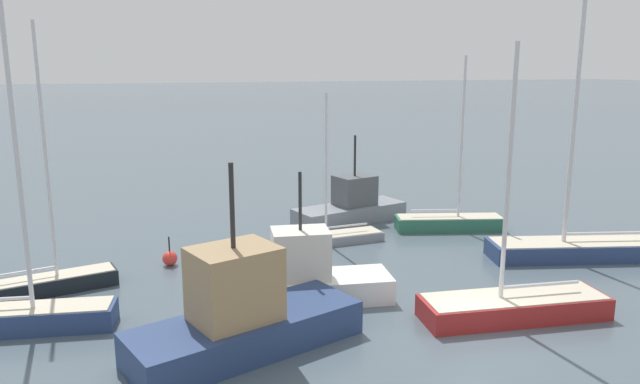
# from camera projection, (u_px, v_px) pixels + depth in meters

# --- Properties ---
(ground_plane) EXTENTS (600.00, 600.00, 0.00)m
(ground_plane) POSITION_uv_depth(u_px,v_px,m) (475.00, 337.00, 17.94)
(ground_plane) COLOR #4C5B66
(sailboat_0) EXTENTS (5.93, 2.39, 11.42)m
(sailboat_0) POSITION_uv_depth(u_px,v_px,m) (18.00, 313.00, 18.27)
(sailboat_0) COLOR navy
(sailboat_0) RESTS_ON ground_plane
(sailboat_1) EXTENTS (7.68, 3.92, 13.22)m
(sailboat_1) POSITION_uv_depth(u_px,v_px,m) (577.00, 244.00, 25.23)
(sailboat_1) COLOR navy
(sailboat_1) RESTS_ON ground_plane
(sailboat_2) EXTENTS (4.99, 2.08, 9.57)m
(sailboat_2) POSITION_uv_depth(u_px,v_px,m) (46.00, 280.00, 21.36)
(sailboat_2) COLOR black
(sailboat_2) RESTS_ON ground_plane
(sailboat_3) EXTENTS (4.72, 1.46, 6.91)m
(sailboat_3) POSITION_uv_depth(u_px,v_px,m) (333.00, 236.00, 27.52)
(sailboat_3) COLOR gray
(sailboat_3) RESTS_ON ground_plane
(sailboat_4) EXTENTS (5.51, 2.90, 8.56)m
(sailboat_4) POSITION_uv_depth(u_px,v_px,m) (450.00, 221.00, 29.66)
(sailboat_4) COLOR #2D6B51
(sailboat_4) RESTS_ON ground_plane
(sailboat_5) EXTENTS (6.31, 2.68, 8.78)m
(sailboat_5) POSITION_uv_depth(u_px,v_px,m) (514.00, 304.00, 19.22)
(sailboat_5) COLOR maroon
(sailboat_5) RESTS_ON ground_plane
(fishing_boat_0) EXTENTS (7.20, 4.23, 5.52)m
(fishing_boat_0) POSITION_uv_depth(u_px,v_px,m) (242.00, 316.00, 16.88)
(fishing_boat_0) COLOR navy
(fishing_boat_0) RESTS_ON ground_plane
(fishing_boat_1) EXTENTS (6.00, 2.89, 4.60)m
(fishing_boat_1) POSITION_uv_depth(u_px,v_px,m) (306.00, 277.00, 20.55)
(fishing_boat_1) COLOR white
(fishing_boat_1) RESTS_ON ground_plane
(fishing_boat_2) EXTENTS (6.39, 3.37, 4.57)m
(fishing_boat_2) POSITION_uv_depth(u_px,v_px,m) (351.00, 206.00, 31.20)
(fishing_boat_2) COLOR gray
(fishing_boat_2) RESTS_ON ground_plane
(channel_buoy_0) EXTENTS (0.61, 0.61, 1.23)m
(channel_buoy_0) POSITION_uv_depth(u_px,v_px,m) (170.00, 258.00, 24.35)
(channel_buoy_0) COLOR red
(channel_buoy_0) RESTS_ON ground_plane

